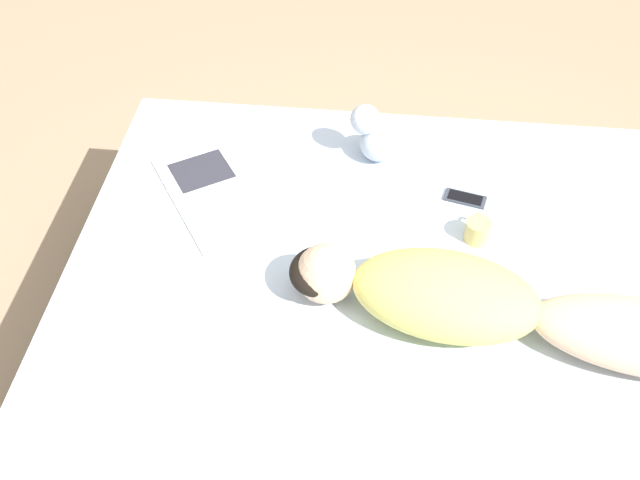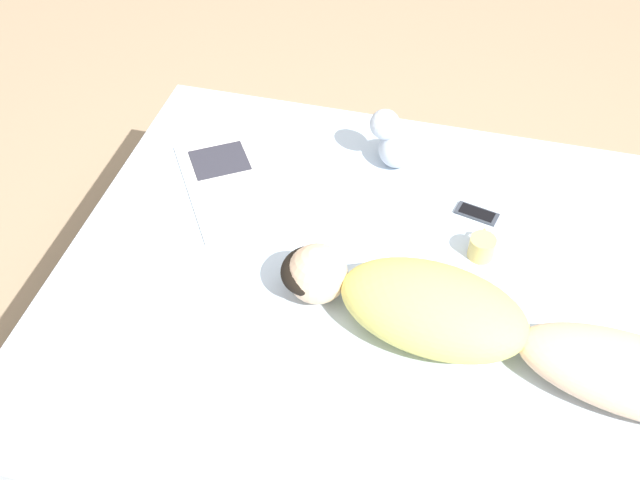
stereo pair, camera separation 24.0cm
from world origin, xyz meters
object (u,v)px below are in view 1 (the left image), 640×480
at_px(person, 497,306).
at_px(coffee_mug, 478,230).
at_px(cell_phone, 465,198).
at_px(open_magazine, 215,193).

relative_size(person, coffee_mug, 11.40).
relative_size(coffee_mug, cell_phone, 0.77).
height_order(person, cell_phone, person).
height_order(open_magazine, cell_phone, same).
bearing_deg(person, open_magazine, 70.75).
bearing_deg(open_magazine, coffee_mug, -130.97).
distance_m(person, open_magazine, 1.06).
xyz_separation_m(person, coffee_mug, (0.36, 0.03, -0.05)).
distance_m(open_magazine, cell_phone, 0.88).
xyz_separation_m(person, cell_phone, (0.54, 0.07, -0.08)).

